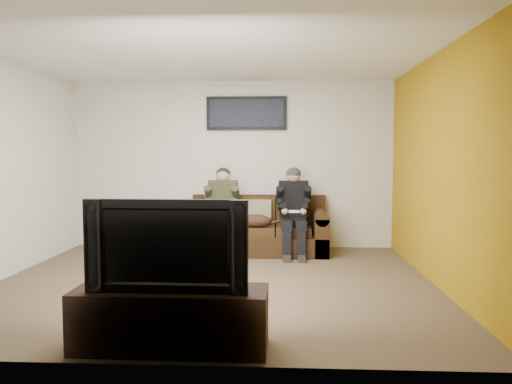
# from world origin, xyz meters

# --- Properties ---
(floor) EXTENTS (5.00, 5.00, 0.00)m
(floor) POSITION_xyz_m (0.00, 0.00, 0.00)
(floor) COLOR brown
(floor) RESTS_ON ground
(ceiling) EXTENTS (5.00, 5.00, 0.00)m
(ceiling) POSITION_xyz_m (0.00, 0.00, 2.60)
(ceiling) COLOR silver
(ceiling) RESTS_ON ground
(wall_back) EXTENTS (5.00, 0.00, 5.00)m
(wall_back) POSITION_xyz_m (0.00, 2.25, 1.30)
(wall_back) COLOR beige
(wall_back) RESTS_ON ground
(wall_front) EXTENTS (5.00, 0.00, 5.00)m
(wall_front) POSITION_xyz_m (0.00, -2.25, 1.30)
(wall_front) COLOR beige
(wall_front) RESTS_ON ground
(wall_right) EXTENTS (0.00, 4.50, 4.50)m
(wall_right) POSITION_xyz_m (2.50, 0.00, 1.30)
(wall_right) COLOR beige
(wall_right) RESTS_ON ground
(accent_wall_right) EXTENTS (0.00, 4.50, 4.50)m
(accent_wall_right) POSITION_xyz_m (2.49, 0.00, 1.30)
(accent_wall_right) COLOR #AB7F11
(accent_wall_right) RESTS_ON ground
(sofa) EXTENTS (2.04, 0.88, 0.84)m
(sofa) POSITION_xyz_m (0.42, 1.82, 0.32)
(sofa) COLOR #311E0E
(sofa) RESTS_ON ground
(throw_pillow) EXTENTS (0.39, 0.19, 0.39)m
(throw_pillow) POSITION_xyz_m (0.42, 1.86, 0.59)
(throw_pillow) COLOR #807054
(throw_pillow) RESTS_ON sofa
(throw_blanket) EXTENTS (0.42, 0.20, 0.07)m
(throw_blanket) POSITION_xyz_m (-0.20, 2.08, 0.84)
(throw_blanket) COLOR tan
(throw_blanket) RESTS_ON sofa
(person_left) EXTENTS (0.51, 0.87, 1.26)m
(person_left) POSITION_xyz_m (-0.11, 1.65, 0.70)
(person_left) COLOR olive
(person_left) RESTS_ON sofa
(person_right) EXTENTS (0.51, 0.86, 1.27)m
(person_right) POSITION_xyz_m (0.94, 1.65, 0.71)
(person_right) COLOR black
(person_right) RESTS_ON sofa
(cat) EXTENTS (0.66, 0.26, 0.24)m
(cat) POSITION_xyz_m (0.36, 1.57, 0.51)
(cat) COLOR #482C1C
(cat) RESTS_ON sofa
(framed_poster) EXTENTS (1.25, 0.05, 0.52)m
(framed_poster) POSITION_xyz_m (0.22, 2.22, 2.10)
(framed_poster) COLOR black
(framed_poster) RESTS_ON wall_back
(tv_stand) EXTENTS (1.46, 0.49, 0.46)m
(tv_stand) POSITION_xyz_m (-0.07, -1.95, 0.23)
(tv_stand) COLOR black
(tv_stand) RESTS_ON ground
(television) EXTENTS (1.19, 0.17, 0.69)m
(television) POSITION_xyz_m (-0.07, -1.95, 0.80)
(television) COLOR black
(television) RESTS_ON tv_stand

